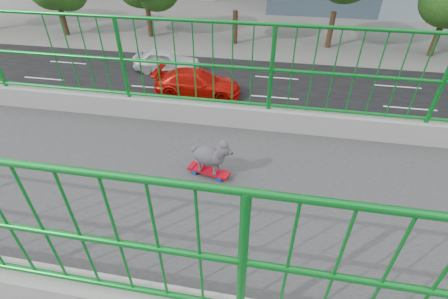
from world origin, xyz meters
TOP-DOWN VIEW (x-y plane):
  - road at (-13.00, 0.00)m, footprint 18.00×90.00m
  - footbridge at (0.00, 0.00)m, footprint 3.00×24.00m
  - railing at (0.00, 0.00)m, footprint 3.00×24.00m
  - skateboard at (-0.26, -0.58)m, footprint 0.25×0.51m
  - poodle at (-0.25, -0.55)m, footprint 0.28×0.49m
  - car_3 at (-15.60, -4.81)m, footprint 2.19×5.39m
  - car_4 at (-18.80, -7.88)m, footprint 1.89×4.70m

SIDE VIEW (x-z plane):
  - road at x=-13.00m, z-range 0.00..0.02m
  - car_3 at x=-15.60m, z-range 0.00..1.57m
  - car_4 at x=-18.80m, z-range 0.00..1.60m
  - footbridge at x=0.00m, z-range 1.72..8.72m
  - skateboard at x=-0.26m, z-range 7.02..7.08m
  - railing at x=0.00m, z-range 6.50..7.92m
  - poodle at x=-0.25m, z-range 7.08..7.50m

